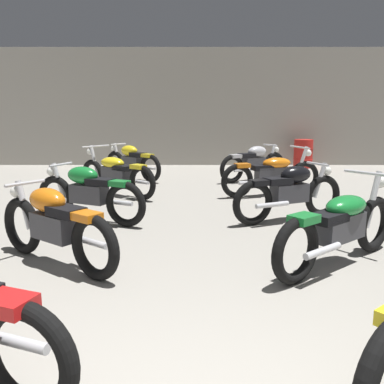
% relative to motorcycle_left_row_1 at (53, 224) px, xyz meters
% --- Properties ---
extents(back_wall, '(13.03, 0.24, 3.60)m').
position_rel_motorcycle_left_row_1_xyz_m(back_wall, '(1.50, 8.83, 1.34)').
color(back_wall, '#9E998E').
rests_on(back_wall, ground).
extents(motorcycle_left_row_1, '(1.64, 1.27, 0.88)m').
position_rel_motorcycle_left_row_1_xyz_m(motorcycle_left_row_1, '(0.00, 0.00, 0.00)').
color(motorcycle_left_row_1, black).
rests_on(motorcycle_left_row_1, ground).
extents(motorcycle_left_row_2, '(1.84, 0.91, 0.88)m').
position_rel_motorcycle_left_row_1_xyz_m(motorcycle_left_row_2, '(-0.08, 1.80, 0.00)').
color(motorcycle_left_row_2, black).
rests_on(motorcycle_left_row_2, ground).
extents(motorcycle_left_row_3, '(1.75, 1.45, 0.97)m').
position_rel_motorcycle_left_row_1_xyz_m(motorcycle_left_row_3, '(-0.05, 3.85, -0.01)').
color(motorcycle_left_row_3, black).
rests_on(motorcycle_left_row_3, ground).
extents(motorcycle_left_row_4, '(1.57, 1.36, 0.88)m').
position_rel_motorcycle_left_row_1_xyz_m(motorcycle_left_row_4, '(-0.01, 5.83, 0.00)').
color(motorcycle_left_row_4, black).
rests_on(motorcycle_left_row_4, ground).
extents(motorcycle_right_row_1, '(1.75, 1.45, 0.97)m').
position_rel_motorcycle_left_row_1_xyz_m(motorcycle_right_row_1, '(3.07, -0.02, -0.01)').
color(motorcycle_right_row_1, black).
rests_on(motorcycle_right_row_1, ground).
extents(motorcycle_right_row_2, '(1.85, 0.90, 0.88)m').
position_rel_motorcycle_left_row_1_xyz_m(motorcycle_right_row_2, '(2.98, 1.86, 0.00)').
color(motorcycle_right_row_2, black).
rests_on(motorcycle_right_row_2, ground).
extents(motorcycle_right_row_3, '(2.10, 0.91, 0.97)m').
position_rel_motorcycle_left_row_1_xyz_m(motorcycle_right_row_3, '(3.09, 3.81, -0.01)').
color(motorcycle_right_row_3, black).
rests_on(motorcycle_right_row_3, ground).
extents(motorcycle_right_row_4, '(1.75, 1.10, 0.88)m').
position_rel_motorcycle_left_row_1_xyz_m(motorcycle_right_row_4, '(2.99, 5.62, 0.00)').
color(motorcycle_right_row_4, black).
rests_on(motorcycle_right_row_4, ground).
extents(oil_drum, '(0.59, 0.59, 0.85)m').
position_rel_motorcycle_left_row_1_xyz_m(oil_drum, '(4.85, 8.10, -0.03)').
color(oil_drum, red).
rests_on(oil_drum, ground).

